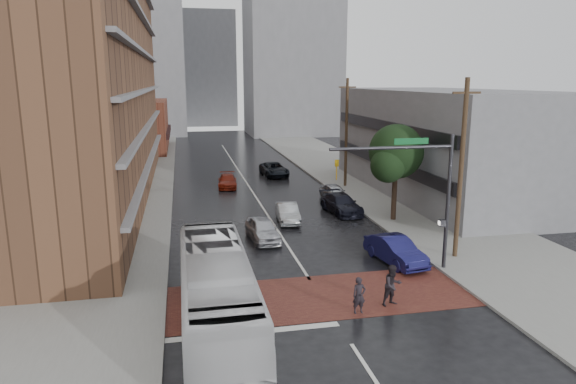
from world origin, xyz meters
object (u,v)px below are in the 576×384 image
transit_bus (217,293)px  pedestrian_a (359,296)px  car_travel_c (227,181)px  car_travel_b (288,213)px  suv_travel (274,169)px  car_parked_near (395,250)px  pedestrian_b (393,285)px  car_parked_mid (341,204)px  car_travel_a (263,229)px  car_parked_far (334,192)px

transit_bus → pedestrian_a: transit_bus is taller
pedestrian_a → car_travel_c: (-3.17, 27.65, -0.21)m
car_travel_b → car_travel_c: bearing=107.5°
suv_travel → car_parked_near: bearing=-89.9°
pedestrian_b → car_travel_b: 14.49m
pedestrian_b → suv_travel: bearing=74.7°
pedestrian_a → car_parked_mid: (4.40, 16.44, -0.11)m
suv_travel → car_parked_near: size_ratio=1.14×
car_parked_mid → car_parked_near: bearing=-98.4°
car_parked_near → suv_travel: bearing=84.0°
pedestrian_a → car_parked_near: bearing=49.9°
pedestrian_a → car_travel_a: size_ratio=0.39×
pedestrian_b → car_parked_far: size_ratio=0.49×
car_travel_a → transit_bus: bearing=-112.4°
car_travel_c → car_parked_far: 10.83m
car_travel_a → car_travel_c: 16.68m
car_parked_near → car_parked_mid: (0.36, 10.94, -0.02)m
car_travel_b → car_parked_mid: (4.46, 1.60, 0.05)m
pedestrian_a → pedestrian_b: bearing=11.4°
pedestrian_a → suv_travel: pedestrian_a is taller
car_parked_mid → car_parked_far: size_ratio=1.26×
transit_bus → car_travel_b: (6.01, 15.16, -0.95)m
pedestrian_b → car_parked_mid: 16.19m
suv_travel → car_travel_c: bearing=-141.9°
car_travel_b → car_parked_mid: bearing=23.6°
car_travel_b → car_travel_c: 13.17m
transit_bus → pedestrian_b: transit_bus is taller
car_travel_b → car_parked_far: (5.20, 5.86, -0.00)m
pedestrian_b → car_parked_near: 5.54m
car_travel_c → pedestrian_a: bearing=-78.6°
transit_bus → car_travel_a: 11.90m
suv_travel → car_parked_far: 12.11m
car_travel_a → car_travel_b: size_ratio=1.05×
pedestrian_a → car_travel_b: bearing=86.4°
car_parked_near → car_parked_far: bearing=75.8°
transit_bus → car_parked_mid: bearing=57.9°
pedestrian_b → car_parked_near: pedestrian_b is taller
pedestrian_a → car_travel_c: 27.83m
pedestrian_a → car_travel_b: 14.85m
car_travel_b → car_parked_mid: 4.74m
transit_bus → suv_travel: bearing=75.8°
transit_bus → suv_travel: 33.78m
pedestrian_a → car_parked_far: size_ratio=0.42×
pedestrian_b → car_travel_a: size_ratio=0.45×
transit_bus → suv_travel: size_ratio=2.28×
suv_travel → car_parked_near: 27.01m
pedestrian_a → car_travel_c: pedestrian_a is taller
car_travel_a → car_parked_near: 8.50m
car_parked_near → pedestrian_a: bearing=-136.3°
pedestrian_b → car_parked_mid: bearing=65.9°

